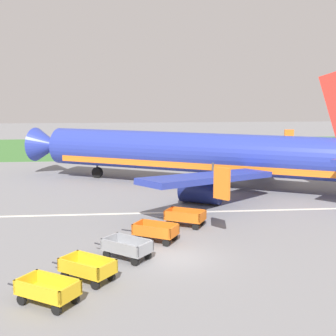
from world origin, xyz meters
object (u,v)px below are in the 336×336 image
baggage_cart_nearest (48,290)px  baggage_cart_third_in_row (127,248)px  baggage_cart_far_end (185,217)px  baggage_cart_second_in_row (87,268)px  airplane (205,154)px  baggage_cart_fourth_in_row (155,231)px

baggage_cart_nearest → baggage_cart_third_in_row: bearing=56.7°
baggage_cart_third_in_row → baggage_cart_far_end: 6.92m
baggage_cart_third_in_row → baggage_cart_nearest: bearing=-123.3°
baggage_cart_second_in_row → baggage_cart_third_in_row: bearing=55.8°
baggage_cart_nearest → baggage_cart_third_in_row: same height
airplane → baggage_cart_second_in_row: 23.34m
baggage_cart_second_in_row → baggage_cart_third_in_row: (1.86, 2.73, 0.00)m
airplane → baggage_cart_third_in_row: airplane is taller
baggage_cart_third_in_row → baggage_cart_far_end: (3.85, 5.75, 0.00)m
baggage_cart_nearest → baggage_cart_fourth_in_row: (5.01, 7.80, 0.00)m
baggage_cart_nearest → baggage_cart_second_in_row: 2.74m
baggage_cart_nearest → baggage_cart_fourth_in_row: bearing=57.3°
airplane → baggage_cart_nearest: size_ratio=10.36×
baggage_cart_third_in_row → baggage_cart_fourth_in_row: same height
baggage_cart_fourth_in_row → baggage_cart_far_end: bearing=54.3°
baggage_cart_third_in_row → baggage_cart_far_end: size_ratio=0.93×
baggage_cart_fourth_in_row → baggage_cart_far_end: same height
airplane → baggage_cart_nearest: airplane is taller
baggage_cart_nearest → baggage_cart_second_in_row: size_ratio=1.03×
baggage_cart_second_in_row → airplane: bearing=66.6°
baggage_cart_third_in_row → baggage_cart_fourth_in_row: bearing=58.3°
baggage_cart_far_end → baggage_cart_third_in_row: bearing=-123.8°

